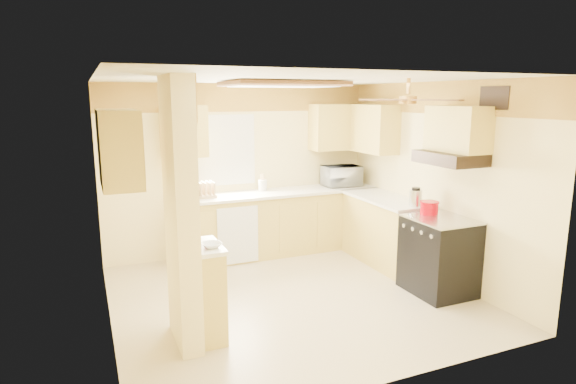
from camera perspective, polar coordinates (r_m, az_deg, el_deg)
name	(u,v)px	position (r m, az deg, el deg)	size (l,w,h in m)	color
floor	(292,297)	(5.79, 0.45, -12.30)	(4.00, 4.00, 0.00)	#CDB58E
ceiling	(292,79)	(5.31, 0.49, 13.25)	(4.00, 4.00, 0.00)	white
wall_back	(241,170)	(7.17, -5.62, 2.66)	(4.00, 4.00, 0.00)	#FEE89B
wall_front	(391,237)	(3.80, 12.06, -5.27)	(4.00, 4.00, 0.00)	#FEE89B
wall_left	(102,209)	(4.98, -21.13, -1.86)	(3.80, 3.80, 0.00)	#FEE89B
wall_right	(434,181)	(6.47, 16.94, 1.29)	(3.80, 3.80, 0.00)	#FEE89B
wallpaper_border	(240,98)	(7.07, -5.74, 11.08)	(4.00, 0.02, 0.40)	#FFC94B
partition_column	(181,215)	(4.51, -12.57, -2.67)	(0.20, 0.70, 2.50)	#FEE89B
partition_ledge	(207,293)	(4.80, -9.53, -11.75)	(0.25, 0.55, 0.90)	#E1C75A
ledge_top	(206,247)	(4.64, -9.72, -6.39)	(0.28, 0.58, 0.04)	white
lower_cabinets_back	(280,223)	(7.22, -0.99, -3.71)	(3.00, 0.60, 0.90)	#E1C75A
lower_cabinets_right	(385,231)	(6.93, 11.46, -4.59)	(0.60, 1.40, 0.90)	#E1C75A
countertop_back	(280,193)	(7.11, -0.97, -0.07)	(3.04, 0.64, 0.04)	white
countertop_right	(386,199)	(6.81, 11.55, -0.80)	(0.64, 1.44, 0.04)	white
dishwasher_panel	(238,235)	(6.70, -5.95, -5.14)	(0.58, 0.02, 0.80)	white
window	(224,150)	(7.05, -7.58, 4.93)	(0.92, 0.02, 1.02)	white
upper_cab_back_left	(184,131)	(6.73, -12.23, 7.04)	(0.60, 0.35, 0.70)	#E1C75A
upper_cab_back_right	(339,127)	(7.56, 6.07, 7.67)	(0.90, 0.35, 0.70)	#E1C75A
upper_cab_right	(371,128)	(7.30, 9.80, 7.44)	(0.35, 1.00, 0.70)	#E1C75A
upper_cab_left_wall	(119,149)	(4.65, -19.37, 4.88)	(0.35, 0.75, 0.70)	#E1C75A
upper_cab_over_stove	(458,129)	(5.86, 19.47, 7.05)	(0.35, 0.76, 0.52)	#E1C75A
stove	(439,255)	(6.04, 17.44, -7.17)	(0.68, 0.77, 0.92)	black
range_hood	(450,158)	(5.84, 18.64, 3.83)	(0.50, 0.76, 0.14)	black
poster_menu	(191,149)	(4.43, -11.48, 5.01)	(0.02, 0.42, 0.57)	black
poster_nashville	(193,219)	(4.54, -11.16, -3.16)	(0.02, 0.42, 0.57)	black
ceiling_light_panel	(283,84)	(5.81, -0.61, 12.64)	(1.35, 0.95, 0.06)	brown
ceiling_fan	(408,99)	(5.21, 14.01, 10.61)	(1.15, 1.15, 0.26)	gold
vent_grate	(494,98)	(5.71, 23.26, 10.21)	(0.02, 0.40, 0.25)	black
microwave	(341,176)	(7.56, 6.36, 1.91)	(0.57, 0.38, 0.31)	white
bowl	(212,245)	(4.53, -9.05, -6.23)	(0.19, 0.19, 0.05)	white
dutch_oven	(429,207)	(6.08, 16.40, -1.77)	(0.23, 0.23, 0.15)	#B6000C
kettle	(416,197)	(6.32, 14.88, -0.63)	(0.16, 0.16, 0.24)	silver
dish_rack	(201,192)	(6.76, -10.25, 0.01)	(0.38, 0.28, 0.21)	#DDB97F
utensil_crock	(263,185)	(7.15, -3.03, 0.83)	(0.13, 0.13, 0.25)	white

